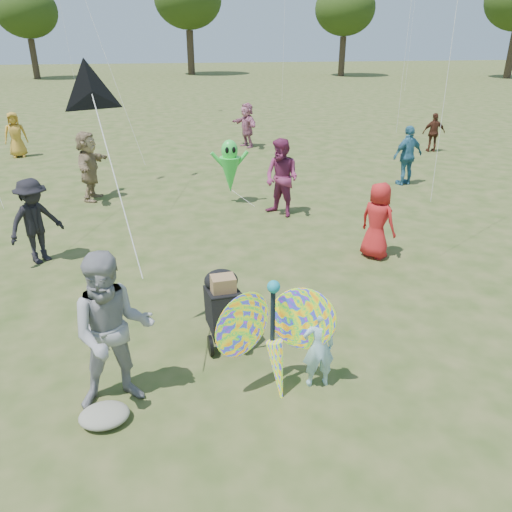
{
  "coord_description": "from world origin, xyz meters",
  "views": [
    {
      "loc": [
        -1.46,
        -5.47,
        4.27
      ],
      "look_at": [
        -0.2,
        1.5,
        1.1
      ],
      "focal_mm": 35.0,
      "sensor_mm": 36.0,
      "label": 1
    }
  ],
  "objects": [
    {
      "name": "crowd_b",
      "position": [
        -4.12,
        4.45,
        0.87
      ],
      "size": [
        1.26,
        1.23,
        1.73
      ],
      "primitive_type": "imported",
      "rotation": [
        0.0,
        0.0,
        0.74
      ],
      "color": "black",
      "rests_on": "ground"
    },
    {
      "name": "crowd_c",
      "position": [
        5.72,
        8.47,
        0.89
      ],
      "size": [
        1.13,
        0.71,
        1.79
      ],
      "primitive_type": "imported",
      "rotation": [
        0.0,
        0.0,
        3.42
      ],
      "color": "teal",
      "rests_on": "ground"
    },
    {
      "name": "crowd_d",
      "position": [
        -3.58,
        8.59,
        0.95
      ],
      "size": [
        0.9,
        1.84,
        1.9
      ],
      "primitive_type": "imported",
      "rotation": [
        0.0,
        0.0,
        1.37
      ],
      "color": "#927A5A",
      "rests_on": "ground"
    },
    {
      "name": "ground",
      "position": [
        0.0,
        0.0,
        0.0
      ],
      "size": [
        160.0,
        160.0,
        0.0
      ],
      "primitive_type": "plane",
      "color": "#51592B",
      "rests_on": "ground"
    },
    {
      "name": "delta_kite_rig",
      "position": [
        -2.31,
        1.2,
        3.59
      ],
      "size": [
        0.93,
        1.64,
        2.37
      ],
      "color": "black",
      "rests_on": "ground"
    },
    {
      "name": "alien_kite",
      "position": [
        0.18,
        7.55,
        0.97
      ],
      "size": [
        1.12,
        0.69,
        1.74
      ],
      "color": "#33DB46",
      "rests_on": "ground"
    },
    {
      "name": "grey_bag",
      "position": [
        -2.42,
        -0.57,
        0.1
      ],
      "size": [
        0.6,
        0.49,
        0.19
      ],
      "primitive_type": "ellipsoid",
      "color": "gray",
      "rests_on": "ground"
    },
    {
      "name": "crowd_a",
      "position": [
        2.67,
        3.47,
        0.79
      ],
      "size": [
        0.85,
        0.92,
        1.58
      ],
      "primitive_type": "imported",
      "rotation": [
        0.0,
        0.0,
        2.17
      ],
      "color": "red",
      "rests_on": "ground"
    },
    {
      "name": "butterfly_kite",
      "position": [
        -0.29,
        -0.33,
        0.8
      ],
      "size": [
        1.74,
        0.75,
        1.77
      ],
      "color": "#F6264D",
      "rests_on": "ground"
    },
    {
      "name": "tree_line",
      "position": [
        3.67,
        44.99,
        6.86
      ],
      "size": [
        91.78,
        33.6,
        10.79
      ],
      "color": "#3A2D21",
      "rests_on": "ground"
    },
    {
      "name": "crowd_g",
      "position": [
        -6.94,
        14.57,
        0.82
      ],
      "size": [
        0.9,
        0.69,
        1.65
      ],
      "primitive_type": "imported",
      "rotation": [
        0.0,
        0.0,
        0.22
      ],
      "color": "#BF8C2D",
      "rests_on": "ground"
    },
    {
      "name": "crowd_h",
      "position": [
        8.86,
        12.68,
        0.74
      ],
      "size": [
        0.91,
        0.5,
        1.48
      ],
      "primitive_type": "imported",
      "rotation": [
        0.0,
        0.0,
        2.98
      ],
      "color": "#442116",
      "rests_on": "ground"
    },
    {
      "name": "crowd_j",
      "position": [
        1.83,
        14.87,
        0.88
      ],
      "size": [
        1.1,
        1.7,
        1.75
      ],
      "primitive_type": "imported",
      "rotation": [
        0.0,
        0.0,
        5.1
      ],
      "color": "#B16583",
      "rests_on": "ground"
    },
    {
      "name": "crowd_e",
      "position": [
        1.32,
        6.35,
        0.97
      ],
      "size": [
        1.17,
        1.2,
        1.95
      ],
      "primitive_type": "imported",
      "rotation": [
        0.0,
        0.0,
        5.4
      ],
      "color": "#7D2953",
      "rests_on": "ground"
    },
    {
      "name": "adult_man",
      "position": [
        -2.24,
        -0.2,
        1.02
      ],
      "size": [
        1.08,
        0.88,
        2.04
      ],
      "primitive_type": "imported",
      "rotation": [
        0.0,
        0.0,
        0.12
      ],
      "color": "gray",
      "rests_on": "ground"
    },
    {
      "name": "child_girl",
      "position": [
        0.29,
        -0.33,
        0.58
      ],
      "size": [
        0.43,
        0.29,
        1.17
      ],
      "primitive_type": "imported",
      "rotation": [
        0.0,
        0.0,
        3.12
      ],
      "color": "#9CCDDE",
      "rests_on": "ground"
    },
    {
      "name": "jogging_stroller",
      "position": [
        -0.79,
        0.98,
        0.61
      ],
      "size": [
        0.56,
        1.08,
        1.09
      ],
      "rotation": [
        0.0,
        0.0,
        0.08
      ],
      "color": "black",
      "rests_on": "ground"
    }
  ]
}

